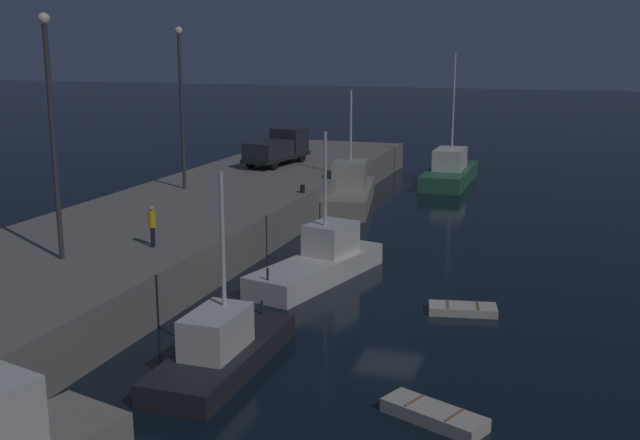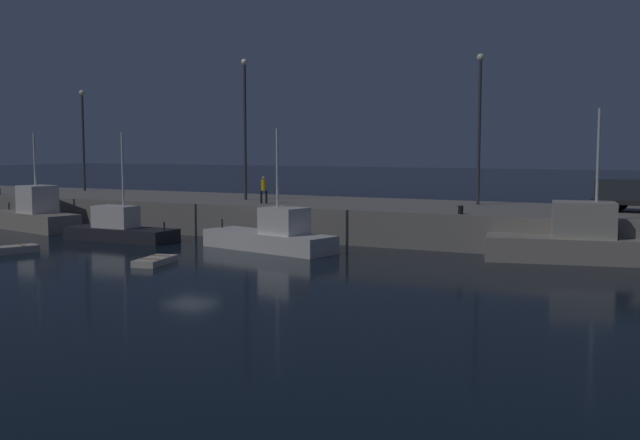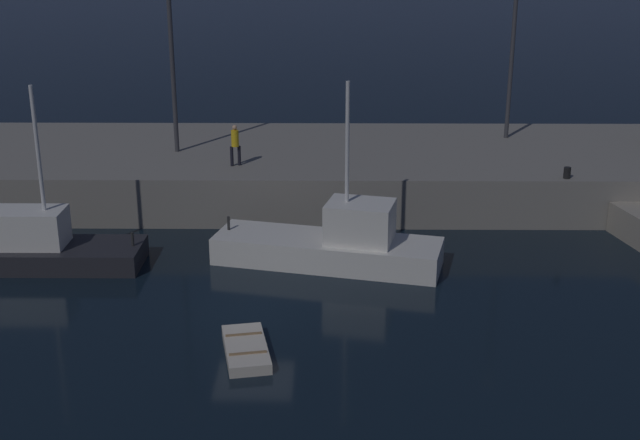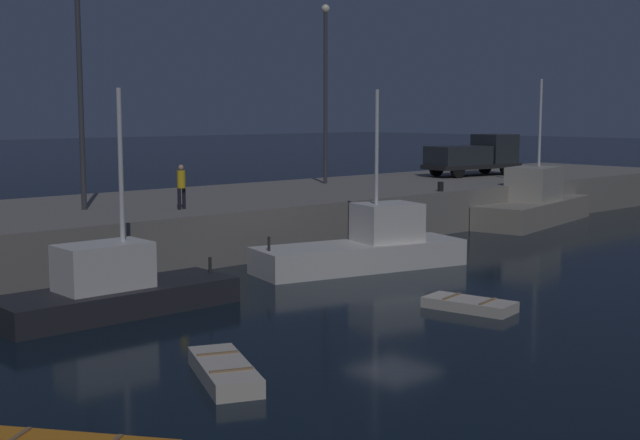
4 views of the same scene
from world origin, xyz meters
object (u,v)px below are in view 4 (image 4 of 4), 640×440
lamp_post_central (325,82)px  bollard_east (441,187)px  utility_truck (475,155)px  dockworker (181,184)px  fishing_boat_white (367,248)px  fishing_boat_blue (114,290)px  dinghy_orange_near (469,305)px  lamp_post_east (79,68)px  fishing_trawler_red (534,204)px  dinghy_red_small (224,371)px

lamp_post_central → bollard_east: 8.70m
utility_truck → dockworker: utility_truck is taller
bollard_east → lamp_post_central: bearing=98.0°
fishing_boat_white → fishing_boat_blue: bearing=-179.0°
dinghy_orange_near → lamp_post_east: bearing=106.3°
fishing_trawler_red → fishing_boat_white: 15.97m
fishing_boat_white → bollard_east: (9.18, 4.18, 1.46)m
dinghy_red_small → lamp_post_central: bearing=42.9°
lamp_post_east → lamp_post_central: size_ratio=1.02×
fishing_boat_blue → lamp_post_east: lamp_post_east is taller
fishing_boat_white → dockworker: fishing_boat_white is taller
fishing_trawler_red → fishing_boat_white: fishing_trawler_red is taller
fishing_trawler_red → lamp_post_east: size_ratio=1.03×
fishing_boat_blue → utility_truck: (28.98, 9.58, 2.53)m
fishing_trawler_red → lamp_post_central: bearing=133.4°
fishing_trawler_red → bollard_east: bearing=172.3°
dinghy_red_small → utility_truck: (30.27, 16.73, 3.02)m
fishing_trawler_red → lamp_post_central: size_ratio=1.05×
fishing_boat_blue → fishing_boat_white: (10.45, 0.18, 0.09)m
fishing_trawler_red → dinghy_orange_near: size_ratio=3.47×
fishing_boat_blue → lamp_post_central: (18.65, 11.35, 6.62)m
bollard_east → utility_truck: bearing=29.2°
fishing_boat_white → dinghy_red_small: fishing_boat_white is taller
fishing_boat_blue → lamp_post_east: bearing=67.8°
dinghy_red_small → lamp_post_east: (4.78, 15.70, 7.20)m
dockworker → lamp_post_east: bearing=140.1°
fishing_boat_blue → dockworker: size_ratio=4.08×
dinghy_red_small → bollard_east: 23.96m
fishing_boat_blue → lamp_post_east: 11.42m
fishing_boat_white → lamp_post_east: size_ratio=0.89×
dinghy_red_small → fishing_boat_white: bearing=32.0°
dinghy_red_small → lamp_post_central: 28.11m
fishing_boat_white → dinghy_orange_near: bearing=-110.6°
bollard_east → dinghy_red_small: bearing=-151.2°
fishing_trawler_red → dockworker: fishing_trawler_red is taller
fishing_boat_white → lamp_post_central: 15.32m
fishing_boat_blue → bollard_east: size_ratio=15.56×
dinghy_red_small → lamp_post_east: size_ratio=0.34×
fishing_boat_blue → dockworker: bearing=44.1°
dinghy_orange_near → utility_truck: utility_truck is taller
dinghy_red_small → dockworker: (7.64, 13.31, 2.80)m
utility_truck → fishing_trawler_red: bearing=-115.5°
lamp_post_east → bollard_east: (16.14, -4.20, -5.16)m
utility_truck → bollard_east: bearing=-150.8°
fishing_trawler_red → dockworker: 20.01m
dinghy_orange_near → dockworker: (-1.56, 12.73, 2.84)m
bollard_east → fishing_trawler_red: bearing=-7.7°
dockworker → bollard_east: 13.42m
fishing_boat_blue → dockworker: (6.35, 6.16, 2.30)m
lamp_post_central → dockworker: lamp_post_central is taller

